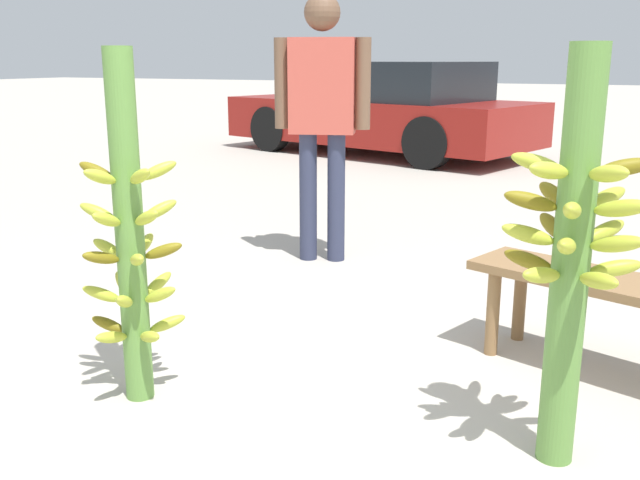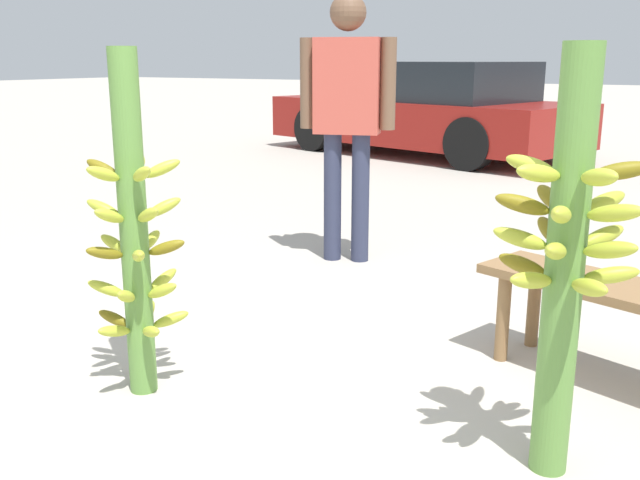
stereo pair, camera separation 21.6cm
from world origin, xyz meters
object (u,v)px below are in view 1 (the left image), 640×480
banana_stalk_left (130,238)px  banana_stalk_center (572,251)px  vendor_person (322,105)px  market_bench (631,299)px  parked_car (382,109)px

banana_stalk_left → banana_stalk_center: 1.61m
vendor_person → market_bench: bearing=-48.7°
banana_stalk_left → vendor_person: 2.22m
vendor_person → banana_stalk_left: bearing=-102.4°
vendor_person → market_bench: 2.40m
banana_stalk_center → vendor_person: bearing=132.5°
banana_stalk_left → vendor_person: size_ratio=0.79×
vendor_person → parked_car: vendor_person is taller
banana_stalk_center → parked_car: bearing=114.4°
banana_stalk_center → market_bench: (0.18, 0.75, -0.37)m
market_bench → banana_stalk_left: bearing=-132.7°
banana_stalk_center → vendor_person: size_ratio=0.80×
banana_stalk_left → parked_car: 7.88m
vendor_person → market_bench: (1.97, -1.20, -0.68)m
banana_stalk_center → market_bench: banana_stalk_center is taller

